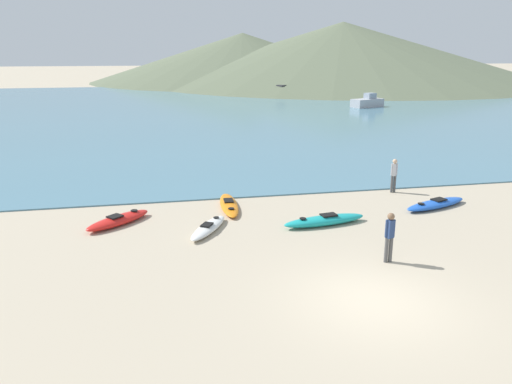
{
  "coord_description": "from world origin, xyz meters",
  "views": [
    {
      "loc": [
        -5.31,
        -10.77,
        6.25
      ],
      "look_at": [
        -1.28,
        8.91,
        0.5
      ],
      "focal_mm": 35.0,
      "sensor_mm": 36.0,
      "label": 1
    }
  ],
  "objects_px": {
    "kayak_on_sand_3": "(229,205)",
    "moored_boat_0": "(368,102)",
    "kayak_on_sand_2": "(436,204)",
    "person_near_foreground": "(390,234)",
    "person_near_waterline": "(394,173)",
    "moored_boat_1": "(284,92)",
    "kayak_on_sand_4": "(208,228)",
    "kayak_on_sand_0": "(325,220)",
    "kayak_on_sand_1": "(118,220)"
  },
  "relations": [
    {
      "from": "kayak_on_sand_0",
      "to": "moored_boat_1",
      "type": "xyz_separation_m",
      "value": [
        11.97,
        51.57,
        0.4
      ]
    },
    {
      "from": "kayak_on_sand_1",
      "to": "kayak_on_sand_2",
      "type": "relative_size",
      "value": 0.78
    },
    {
      "from": "moored_boat_1",
      "to": "kayak_on_sand_3",
      "type": "bearing_deg",
      "value": -107.22
    },
    {
      "from": "kayak_on_sand_0",
      "to": "person_near_foreground",
      "type": "height_order",
      "value": "person_near_foreground"
    },
    {
      "from": "moored_boat_0",
      "to": "moored_boat_1",
      "type": "xyz_separation_m",
      "value": [
        -5.56,
        15.49,
        -0.02
      ]
    },
    {
      "from": "kayak_on_sand_4",
      "to": "person_near_waterline",
      "type": "bearing_deg",
      "value": 20.99
    },
    {
      "from": "kayak_on_sand_0",
      "to": "kayak_on_sand_2",
      "type": "bearing_deg",
      "value": 12.05
    },
    {
      "from": "kayak_on_sand_0",
      "to": "moored_boat_0",
      "type": "relative_size",
      "value": 0.83
    },
    {
      "from": "person_near_waterline",
      "to": "moored_boat_1",
      "type": "xyz_separation_m",
      "value": [
        7.48,
        48.01,
        -0.31
      ]
    },
    {
      "from": "kayak_on_sand_4",
      "to": "moored_boat_0",
      "type": "height_order",
      "value": "moored_boat_0"
    },
    {
      "from": "kayak_on_sand_1",
      "to": "moored_boat_0",
      "type": "distance_m",
      "value": 42.61
    },
    {
      "from": "kayak_on_sand_0",
      "to": "kayak_on_sand_4",
      "type": "bearing_deg",
      "value": 177.36
    },
    {
      "from": "kayak_on_sand_1",
      "to": "kayak_on_sand_2",
      "type": "bearing_deg",
      "value": -2.19
    },
    {
      "from": "moored_boat_1",
      "to": "kayak_on_sand_4",
      "type": "bearing_deg",
      "value": -107.56
    },
    {
      "from": "kayak_on_sand_4",
      "to": "kayak_on_sand_3",
      "type": "bearing_deg",
      "value": 66.32
    },
    {
      "from": "kayak_on_sand_2",
      "to": "moored_boat_1",
      "type": "bearing_deg",
      "value": 82.33
    },
    {
      "from": "moored_boat_0",
      "to": "kayak_on_sand_3",
      "type": "bearing_deg",
      "value": -121.85
    },
    {
      "from": "kayak_on_sand_0",
      "to": "moored_boat_0",
      "type": "bearing_deg",
      "value": 64.08
    },
    {
      "from": "person_near_foreground",
      "to": "person_near_waterline",
      "type": "bearing_deg",
      "value": 62.59
    },
    {
      "from": "kayak_on_sand_3",
      "to": "moored_boat_0",
      "type": "distance_m",
      "value": 39.22
    },
    {
      "from": "kayak_on_sand_3",
      "to": "moored_boat_0",
      "type": "height_order",
      "value": "moored_boat_0"
    },
    {
      "from": "moored_boat_1",
      "to": "person_near_foreground",
      "type": "bearing_deg",
      "value": -101.47
    },
    {
      "from": "person_near_foreground",
      "to": "kayak_on_sand_2",
      "type": "bearing_deg",
      "value": 46.83
    },
    {
      "from": "kayak_on_sand_1",
      "to": "moored_boat_0",
      "type": "relative_size",
      "value": 0.64
    },
    {
      "from": "kayak_on_sand_0",
      "to": "moored_boat_0",
      "type": "distance_m",
      "value": 40.12
    },
    {
      "from": "kayak_on_sand_1",
      "to": "moored_boat_0",
      "type": "bearing_deg",
      "value": 54.05
    },
    {
      "from": "person_near_foreground",
      "to": "moored_boat_1",
      "type": "bearing_deg",
      "value": 78.53
    },
    {
      "from": "person_near_foreground",
      "to": "moored_boat_1",
      "type": "xyz_separation_m",
      "value": [
        11.19,
        55.15,
        -0.33
      ]
    },
    {
      "from": "person_near_waterline",
      "to": "kayak_on_sand_2",
      "type": "bearing_deg",
      "value": -74.35
    },
    {
      "from": "kayak_on_sand_0",
      "to": "kayak_on_sand_4",
      "type": "xyz_separation_m",
      "value": [
        -4.28,
        0.2,
        -0.04
      ]
    },
    {
      "from": "kayak_on_sand_2",
      "to": "person_near_foreground",
      "type": "relative_size",
      "value": 2.09
    },
    {
      "from": "person_near_foreground",
      "to": "moored_boat_1",
      "type": "height_order",
      "value": "person_near_foreground"
    },
    {
      "from": "kayak_on_sand_4",
      "to": "person_near_foreground",
      "type": "relative_size",
      "value": 1.67
    },
    {
      "from": "kayak_on_sand_3",
      "to": "moored_boat_1",
      "type": "bearing_deg",
      "value": 72.78
    },
    {
      "from": "kayak_on_sand_3",
      "to": "kayak_on_sand_4",
      "type": "bearing_deg",
      "value": -113.68
    },
    {
      "from": "kayak_on_sand_4",
      "to": "moored_boat_0",
      "type": "distance_m",
      "value": 42.0
    },
    {
      "from": "person_near_waterline",
      "to": "person_near_foreground",
      "type": "bearing_deg",
      "value": -117.41
    },
    {
      "from": "person_near_waterline",
      "to": "moored_boat_0",
      "type": "xyz_separation_m",
      "value": [
        13.05,
        32.52,
        -0.29
      ]
    },
    {
      "from": "person_near_foreground",
      "to": "moored_boat_1",
      "type": "distance_m",
      "value": 56.27
    },
    {
      "from": "person_near_foreground",
      "to": "kayak_on_sand_1",
      "type": "bearing_deg",
      "value": 148.0
    },
    {
      "from": "kayak_on_sand_2",
      "to": "moored_boat_1",
      "type": "xyz_separation_m",
      "value": [
        6.8,
        50.47,
        0.42
      ]
    },
    {
      "from": "kayak_on_sand_1",
      "to": "person_near_foreground",
      "type": "bearing_deg",
      "value": -32.0
    },
    {
      "from": "kayak_on_sand_0",
      "to": "kayak_on_sand_3",
      "type": "xyz_separation_m",
      "value": [
        -3.15,
        2.77,
        -0.05
      ]
    },
    {
      "from": "moored_boat_1",
      "to": "person_near_waterline",
      "type": "bearing_deg",
      "value": -98.86
    },
    {
      "from": "person_near_foreground",
      "to": "person_near_waterline",
      "type": "xyz_separation_m",
      "value": [
        3.7,
        7.14,
        -0.02
      ]
    },
    {
      "from": "kayak_on_sand_2",
      "to": "person_near_waterline",
      "type": "distance_m",
      "value": 2.66
    },
    {
      "from": "kayak_on_sand_0",
      "to": "person_near_foreground",
      "type": "bearing_deg",
      "value": -77.56
    },
    {
      "from": "moored_boat_0",
      "to": "moored_boat_1",
      "type": "distance_m",
      "value": 16.46
    },
    {
      "from": "kayak_on_sand_2",
      "to": "person_near_waterline",
      "type": "relative_size",
      "value": 2.13
    },
    {
      "from": "person_near_foreground",
      "to": "person_near_waterline",
      "type": "height_order",
      "value": "person_near_foreground"
    }
  ]
}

